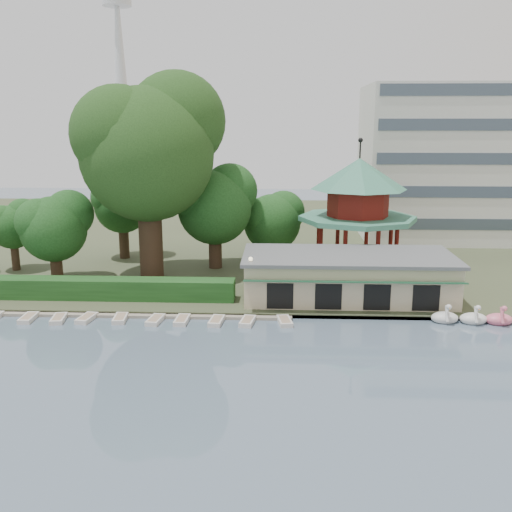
# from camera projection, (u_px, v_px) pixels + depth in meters

# --- Properties ---
(ground_plane) EXTENTS (220.00, 220.00, 0.00)m
(ground_plane) POSITION_uv_depth(u_px,v_px,m) (203.00, 424.00, 30.34)
(ground_plane) COLOR slate
(ground_plane) RESTS_ON ground
(shore) EXTENTS (220.00, 70.00, 0.40)m
(shore) POSITION_uv_depth(u_px,v_px,m) (253.00, 234.00, 80.87)
(shore) COLOR #424930
(shore) RESTS_ON ground
(embankment) EXTENTS (220.00, 0.60, 0.30)m
(embankment) POSITION_uv_depth(u_px,v_px,m) (232.00, 315.00, 47.13)
(embankment) COLOR gray
(embankment) RESTS_ON ground
(dock) EXTENTS (34.00, 1.60, 0.24)m
(dock) POSITION_uv_depth(u_px,v_px,m) (88.00, 313.00, 47.56)
(dock) COLOR gray
(dock) RESTS_ON ground
(boathouse) EXTENTS (18.60, 9.39, 3.90)m
(boathouse) POSITION_uv_depth(u_px,v_px,m) (348.00, 275.00, 50.73)
(boathouse) COLOR #C4B391
(boathouse) RESTS_ON shore
(pavilion) EXTENTS (12.40, 12.40, 13.50)m
(pavilion) POSITION_uv_depth(u_px,v_px,m) (358.00, 203.00, 59.23)
(pavilion) COLOR #C4B391
(pavilion) RESTS_ON shore
(office_building) EXTENTS (38.00, 18.00, 20.00)m
(office_building) POSITION_uv_depth(u_px,v_px,m) (501.00, 169.00, 74.34)
(office_building) COLOR silver
(office_building) RESTS_ON shore
(broadcast_tower) EXTENTS (8.00, 8.00, 96.00)m
(broadcast_tower) POSITION_uv_depth(u_px,v_px,m) (120.00, 56.00, 160.55)
(broadcast_tower) COLOR silver
(broadcast_tower) RESTS_ON ground
(hedge) EXTENTS (30.00, 2.00, 1.80)m
(hedge) POSITION_uv_depth(u_px,v_px,m) (66.00, 288.00, 50.63)
(hedge) COLOR #1E4C1C
(hedge) RESTS_ON shore
(lamp_post) EXTENTS (0.36, 0.36, 4.28)m
(lamp_post) POSITION_uv_depth(u_px,v_px,m) (251.00, 272.00, 47.99)
(lamp_post) COLOR black
(lamp_post) RESTS_ON shore
(big_tree) EXTENTS (14.32, 13.34, 20.28)m
(big_tree) POSITION_uv_depth(u_px,v_px,m) (149.00, 144.00, 55.03)
(big_tree) COLOR #3A281C
(big_tree) RESTS_ON shore
(small_trees) EXTENTS (39.42, 16.56, 11.08)m
(small_trees) POSITION_uv_depth(u_px,v_px,m) (147.00, 212.00, 60.28)
(small_trees) COLOR #3A281C
(small_trees) RESTS_ON shore
(moored_rowboats) EXTENTS (32.76, 2.75, 0.36)m
(moored_rowboats) POSITION_uv_depth(u_px,v_px,m) (89.00, 319.00, 46.12)
(moored_rowboats) COLOR silver
(moored_rowboats) RESTS_ON ground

